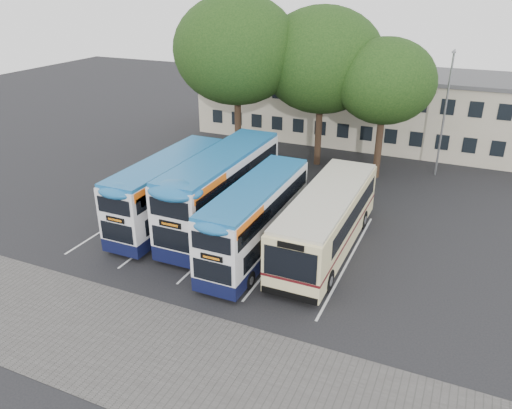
{
  "coord_description": "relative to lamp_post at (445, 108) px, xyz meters",
  "views": [
    {
      "loc": [
        8.0,
        -17.45,
        13.38
      ],
      "look_at": [
        -2.03,
        5.0,
        2.27
      ],
      "focal_mm": 35.0,
      "sensor_mm": 36.0,
      "label": 1
    }
  ],
  "objects": [
    {
      "name": "paving_strip",
      "position": [
        -8.0,
        -24.97,
        -5.08
      ],
      "size": [
        40.0,
        6.0,
        0.01
      ],
      "primitive_type": "cube",
      "color": "#595654",
      "rests_on": "ground"
    },
    {
      "name": "tree_mid",
      "position": [
        -8.87,
        -1.22,
        2.91
      ],
      "size": [
        9.03,
        9.03,
        11.85
      ],
      "color": "black",
      "rests_on": "ground"
    },
    {
      "name": "ground",
      "position": [
        -6.0,
        -19.97,
        -5.08
      ],
      "size": [
        120.0,
        120.0,
        0.0
      ],
      "primitive_type": "plane",
      "color": "black",
      "rests_on": "ground"
    },
    {
      "name": "bus_dd_mid",
      "position": [
        -10.56,
        -14.04,
        -2.61
      ],
      "size": [
        2.62,
        10.8,
        4.5
      ],
      "color": "#0E1336",
      "rests_on": "ground"
    },
    {
      "name": "lamp_post",
      "position": [
        0.0,
        0.0,
        0.0
      ],
      "size": [
        0.25,
        1.05,
        9.06
      ],
      "color": "gray",
      "rests_on": "ground"
    },
    {
      "name": "tree_left",
      "position": [
        -14.5,
        -3.88,
        3.65
      ],
      "size": [
        9.19,
        9.19,
        12.65
      ],
      "color": "black",
      "rests_on": "ground"
    },
    {
      "name": "depot_building",
      "position": [
        -6.0,
        7.02,
        -1.93
      ],
      "size": [
        32.4,
        8.4,
        6.2
      ],
      "color": "#B3AE90",
      "rests_on": "ground"
    },
    {
      "name": "bus_dd_right",
      "position": [
        -7.46,
        -16.18,
        -2.89
      ],
      "size": [
        2.32,
        9.56,
        3.98
      ],
      "color": "#0E1336",
      "rests_on": "ground"
    },
    {
      "name": "bus_dd_left",
      "position": [
        -13.68,
        -14.83,
        -2.85
      ],
      "size": [
        2.36,
        9.73,
        4.05
      ],
      "color": "#0E1336",
      "rests_on": "ground"
    },
    {
      "name": "bay_lines",
      "position": [
        -9.75,
        -14.97,
        -5.08
      ],
      "size": [
        14.12,
        11.0,
        0.01
      ],
      "color": "silver",
      "rests_on": "ground"
    },
    {
      "name": "bus_single",
      "position": [
        -4.24,
        -14.15,
        -3.2
      ],
      "size": [
        2.84,
        11.15,
        3.33
      ],
      "color": "#F6E6A4",
      "rests_on": "ground"
    },
    {
      "name": "tree_right",
      "position": [
        -4.01,
        -2.2,
        1.92
      ],
      "size": [
        6.91,
        6.91,
        9.96
      ],
      "color": "black",
      "rests_on": "ground"
    }
  ]
}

